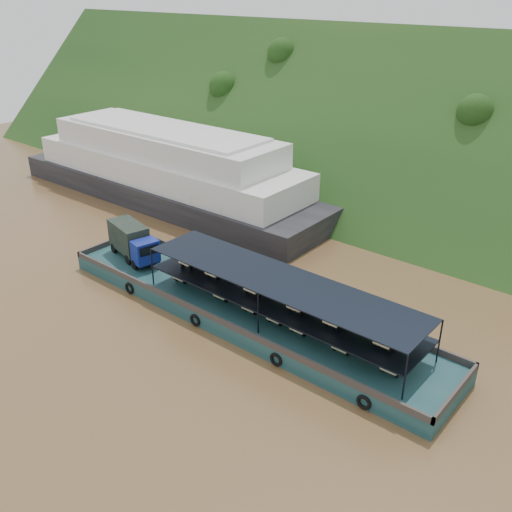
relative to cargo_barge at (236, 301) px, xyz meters
The scene contains 4 objects.
ground 1.72m from the cargo_barge, 60.56° to the left, with size 160.00×160.00×0.00m, color brown.
hillside 37.17m from the cargo_barge, 89.00° to the left, with size 140.00×28.00×28.00m, color #153714.
cargo_barge is the anchor object (origin of this frame).
passenger_ferry 28.63m from the cargo_barge, 148.49° to the left, with size 44.17×11.77×8.91m.
Camera 1 is at (26.03, -30.64, 24.42)m, focal length 40.00 mm.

